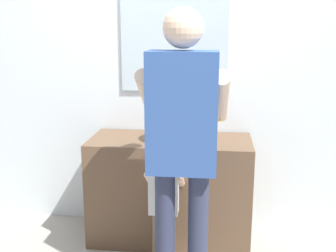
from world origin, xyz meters
name	(u,v)px	position (x,y,z in m)	size (l,w,h in m)	color
back_wall	(175,65)	(0.00, 0.62, 1.35)	(4.40, 0.10, 2.70)	silver
vanity_cabinet	(170,189)	(0.00, 0.30, 0.41)	(1.24, 0.54, 0.82)	brown
sink_basin	(170,133)	(0.00, 0.28, 0.88)	(0.37, 0.37, 0.11)	silver
faucet	(173,123)	(0.00, 0.50, 0.90)	(0.18, 0.14, 0.18)	#B7BABF
toothbrush_cup	(212,133)	(0.32, 0.34, 0.87)	(0.07, 0.07, 0.21)	#D86666
child_toddler	(164,196)	(0.00, -0.10, 0.52)	(0.27, 0.27, 0.87)	#6B5B4C
adult_parent	(182,131)	(0.15, -0.39, 1.06)	(0.55, 0.57, 1.76)	#2D334C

